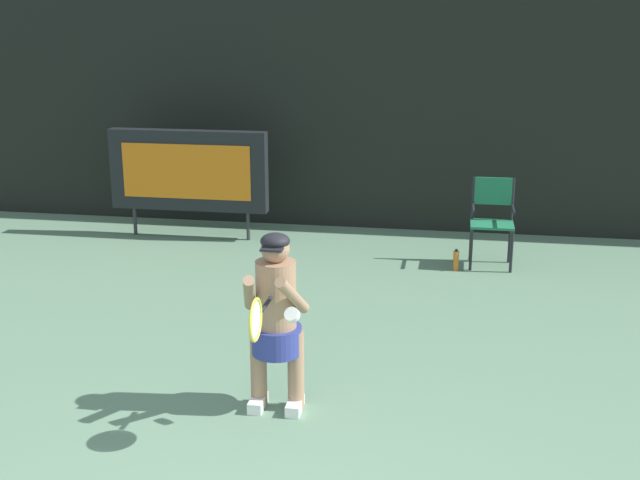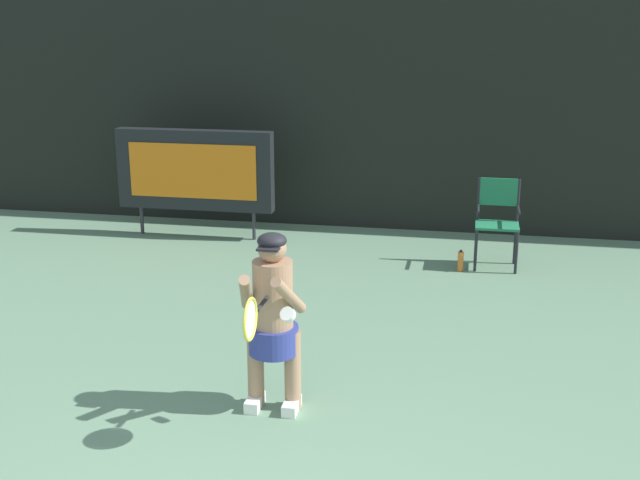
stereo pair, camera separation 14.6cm
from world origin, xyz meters
The scene contains 6 objects.
backdrop_screen centered at (0.00, 8.50, 1.81)m, with size 18.00×0.12×3.66m.
scoreboard centered at (-2.63, 7.51, 0.95)m, with size 2.20×0.21×1.50m.
umpire_chair centered at (1.44, 6.92, 0.62)m, with size 0.52×0.44×1.08m.
water_bottle centered at (1.03, 6.63, 0.12)m, with size 0.07×0.07×0.27m.
tennis_player centered at (-0.33, 2.82, 0.77)m, with size 0.52×0.59×1.43m.
tennis_racket centered at (-0.33, 2.24, 0.98)m, with size 0.03×0.60×0.31m.
Camera 2 is at (1.12, -2.71, 3.01)m, focal length 44.58 mm.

